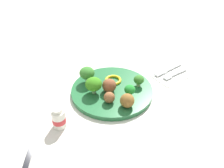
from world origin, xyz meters
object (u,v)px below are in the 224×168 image
object	(u,v)px
broccoli_floret_far_rim	(139,80)
meatball_back_right	(109,97)
meatball_back_left	(127,101)
fork	(174,74)
meatball_mid_right	(109,86)
yogurt_bottle	(59,119)
pepper_ring_front_right	(113,80)
broccoli_floret_back_left	(94,84)
plate	(112,91)
napkin	(172,72)
broccoli_floret_mid_left	(87,73)
broccoli_floret_front_left	(130,90)
knife	(168,70)

from	to	relation	value
broccoli_floret_far_rim	meatball_back_right	size ratio (longest dim) A/B	1.12
meatball_back_left	meatball_back_right	distance (m)	0.06
meatball_back_right	fork	xyz separation A→B (m)	(-0.30, -0.00, -0.03)
meatball_mid_right	yogurt_bottle	xyz separation A→B (m)	(0.20, 0.04, -0.01)
meatball_mid_right	pepper_ring_front_right	size ratio (longest dim) A/B	0.79
broccoli_floret_back_left	broccoli_floret_far_rim	world-z (taller)	broccoli_floret_back_left
plate	napkin	distance (m)	0.26
broccoli_floret_mid_left	napkin	distance (m)	0.34
meatball_mid_right	meatball_back_right	bearing A→B (deg)	56.90
meatball_mid_right	yogurt_bottle	bearing A→B (deg)	11.50
broccoli_floret_front_left	yogurt_bottle	xyz separation A→B (m)	(0.24, -0.02, -0.01)
plate	fork	bearing A→B (deg)	169.40
meatball_back_left	yogurt_bottle	xyz separation A→B (m)	(0.20, -0.05, -0.01)
yogurt_bottle	knife	bearing A→B (deg)	-175.84
knife	yogurt_bottle	world-z (taller)	yogurt_bottle
broccoli_floret_front_left	broccoli_floret_mid_left	bearing A→B (deg)	-62.41
meatball_back_left	broccoli_floret_back_left	bearing A→B (deg)	-65.79
meatball_mid_right	fork	bearing A→B (deg)	171.23
yogurt_bottle	meatball_mid_right	bearing A→B (deg)	-168.50
meatball_back_left	fork	world-z (taller)	meatball_back_left
meatball_back_right	fork	distance (m)	0.30
fork	napkin	bearing A→B (deg)	-113.14
plate	broccoli_floret_back_left	xyz separation A→B (m)	(0.06, -0.02, 0.04)
plate	broccoli_floret_mid_left	distance (m)	0.11
broccoli_floret_back_left	yogurt_bottle	world-z (taller)	broccoli_floret_back_left
broccoli_floret_mid_left	meatball_back_left	xyz separation A→B (m)	(-0.04, 0.18, -0.01)
plate	yogurt_bottle	xyz separation A→B (m)	(0.21, 0.05, 0.02)
broccoli_floret_back_left	broccoli_floret_far_rim	bearing A→B (deg)	160.70
broccoli_floret_far_rim	pepper_ring_front_right	world-z (taller)	broccoli_floret_far_rim
pepper_ring_front_right	plate	bearing A→B (deg)	50.96
fork	yogurt_bottle	bearing A→B (deg)	-0.20
broccoli_floret_front_left	meatball_mid_right	distance (m)	0.07
meatball_mid_right	pepper_ring_front_right	distance (m)	0.06
broccoli_floret_back_left	broccoli_floret_far_rim	distance (m)	0.16
napkin	knife	bearing A→B (deg)	-67.78
broccoli_floret_far_rim	yogurt_bottle	size ratio (longest dim) A/B	0.60
broccoli_floret_back_left	knife	size ratio (longest dim) A/B	0.40
plate	broccoli_floret_mid_left	size ratio (longest dim) A/B	4.71
plate	meatball_back_left	xyz separation A→B (m)	(0.01, 0.10, 0.03)
broccoli_floret_back_left	fork	distance (m)	0.33
broccoli_floret_mid_left	plate	bearing A→B (deg)	121.35
meatball_mid_right	yogurt_bottle	distance (m)	0.20
yogurt_bottle	meatball_back_left	bearing A→B (deg)	165.16
broccoli_floret_far_rim	meatball_mid_right	bearing A→B (deg)	-16.95
meatball_back_left	fork	bearing A→B (deg)	-168.99
broccoli_floret_far_rim	pepper_ring_front_right	size ratio (longest dim) A/B	0.68
meatball_back_right	pepper_ring_front_right	xyz separation A→B (m)	(-0.07, -0.09, -0.01)
meatball_back_left	pepper_ring_front_right	world-z (taller)	meatball_back_left
meatball_mid_right	fork	xyz separation A→B (m)	(-0.27, 0.04, -0.03)
plate	yogurt_bottle	size ratio (longest dim) A/B	4.20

